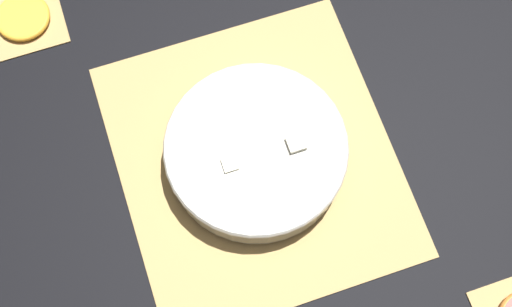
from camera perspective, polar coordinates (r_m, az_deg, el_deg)
ground_plane at (r=1.11m, az=0.00°, el=-0.50°), size 6.00×6.00×0.00m
bamboo_mat_center at (r=1.11m, az=0.00°, el=-0.44°), size 0.47×0.42×0.01m
coaster_mat_far_right at (r=1.28m, az=-18.06°, el=10.15°), size 0.13×0.13×0.01m
fruit_salad_bowl at (r=1.08m, az=0.05°, el=0.19°), size 0.28×0.28×0.07m
orange_slice_whole at (r=1.27m, az=-18.17°, el=10.32°), size 0.09×0.09×0.01m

